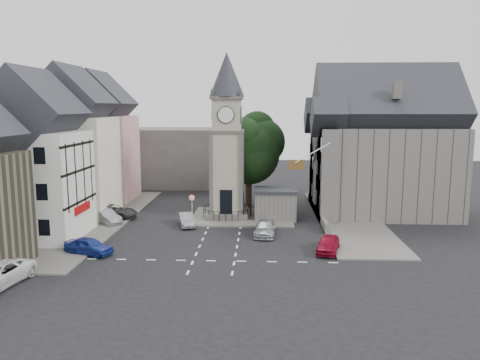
{
  "coord_description": "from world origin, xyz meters",
  "views": [
    {
      "loc": [
        3.42,
        -37.96,
        11.08
      ],
      "look_at": [
        1.42,
        5.0,
        4.31
      ],
      "focal_mm": 35.0,
      "sensor_mm": 36.0,
      "label": 1
    }
  ],
  "objects_px": {
    "clock_tower": "(227,137)",
    "car_west_blue": "(89,246)",
    "stone_shelter": "(275,204)",
    "pedestrian": "(343,211)",
    "car_east_red": "(328,244)"
  },
  "relations": [
    {
      "from": "clock_tower",
      "to": "car_east_red",
      "type": "height_order",
      "value": "clock_tower"
    },
    {
      "from": "clock_tower",
      "to": "car_west_blue",
      "type": "distance_m",
      "value": 17.37
    },
    {
      "from": "clock_tower",
      "to": "pedestrian",
      "type": "relative_size",
      "value": 9.7
    },
    {
      "from": "stone_shelter",
      "to": "pedestrian",
      "type": "distance_m",
      "value": 6.74
    },
    {
      "from": "stone_shelter",
      "to": "car_east_red",
      "type": "xyz_separation_m",
      "value": [
        3.78,
        -10.5,
        -0.9
      ]
    },
    {
      "from": "car_west_blue",
      "to": "pedestrian",
      "type": "bearing_deg",
      "value": -41.48
    },
    {
      "from": "car_west_blue",
      "to": "pedestrian",
      "type": "relative_size",
      "value": 2.29
    },
    {
      "from": "stone_shelter",
      "to": "pedestrian",
      "type": "relative_size",
      "value": 2.57
    },
    {
      "from": "stone_shelter",
      "to": "car_east_red",
      "type": "height_order",
      "value": "stone_shelter"
    },
    {
      "from": "clock_tower",
      "to": "car_east_red",
      "type": "relative_size",
      "value": 4.27
    },
    {
      "from": "car_east_red",
      "to": "stone_shelter",
      "type": "bearing_deg",
      "value": 124.61
    },
    {
      "from": "car_west_blue",
      "to": "pedestrian",
      "type": "height_order",
      "value": "pedestrian"
    },
    {
      "from": "stone_shelter",
      "to": "car_west_blue",
      "type": "bearing_deg",
      "value": -140.44
    },
    {
      "from": "car_east_red",
      "to": "pedestrian",
      "type": "bearing_deg",
      "value": 89.4
    },
    {
      "from": "clock_tower",
      "to": "car_west_blue",
      "type": "xyz_separation_m",
      "value": [
        -9.61,
        -12.4,
        -7.47
      ]
    }
  ]
}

